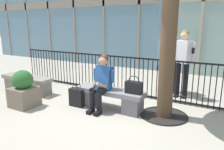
% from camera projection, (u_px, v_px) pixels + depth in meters
% --- Properties ---
extents(ground_plane, '(60.00, 60.00, 0.00)m').
position_uv_depth(ground_plane, '(110.00, 108.00, 4.87)').
color(ground_plane, '#A8A091').
extents(stone_bench, '(1.60, 0.44, 0.45)m').
position_uv_depth(stone_bench, '(110.00, 97.00, 4.81)').
color(stone_bench, slate).
rests_on(stone_bench, ground).
extents(seated_person_with_phone, '(0.52, 0.66, 1.21)m').
position_uv_depth(seated_person_with_phone, '(102.00, 81.00, 4.67)').
color(seated_person_with_phone, black).
rests_on(seated_person_with_phone, ground).
extents(handbag_on_bench, '(0.35, 0.16, 0.38)m').
position_uv_depth(handbag_on_bench, '(134.00, 87.00, 4.45)').
color(handbag_on_bench, black).
rests_on(handbag_on_bench, stone_bench).
extents(shopping_bag, '(0.35, 0.17, 0.52)m').
position_uv_depth(shopping_bag, '(77.00, 97.00, 4.96)').
color(shopping_bag, black).
rests_on(shopping_bag, ground).
extents(bystander_at_railing, '(0.55, 0.38, 1.71)m').
position_uv_depth(bystander_at_railing, '(183.00, 59.00, 5.42)').
color(bystander_at_railing, black).
rests_on(bystander_at_railing, ground).
extents(bystander_further_back, '(0.55, 0.44, 1.71)m').
position_uv_depth(bystander_further_back, '(172.00, 56.00, 5.83)').
color(bystander_further_back, black).
rests_on(bystander_further_back, ground).
extents(plaza_railing, '(7.48, 0.04, 1.03)m').
position_uv_depth(plaza_railing, '(130.00, 76.00, 5.66)').
color(plaza_railing, black).
rests_on(plaza_railing, ground).
extents(stone_bench_far, '(1.60, 0.44, 0.45)m').
position_uv_depth(stone_bench_far, '(27.00, 82.00, 5.99)').
color(stone_bench_far, gray).
rests_on(stone_bench_far, ground).
extents(planter, '(0.54, 0.54, 0.85)m').
position_uv_depth(planter, '(24.00, 90.00, 4.90)').
color(planter, '#726656').
rests_on(planter, ground).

